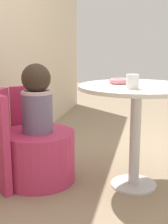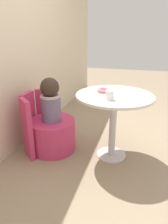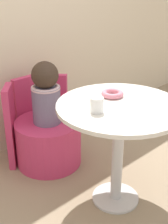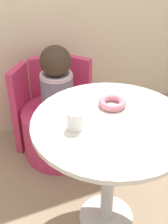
# 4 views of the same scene
# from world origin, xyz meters

# --- Properties ---
(ground_plane) EXTENTS (12.00, 12.00, 0.00)m
(ground_plane) POSITION_xyz_m (0.00, 0.00, 0.00)
(ground_plane) COLOR gray
(back_wall) EXTENTS (6.00, 0.06, 2.40)m
(back_wall) POSITION_xyz_m (0.00, 1.13, 1.20)
(back_wall) COLOR beige
(back_wall) RESTS_ON ground_plane
(round_table) EXTENTS (0.79, 0.79, 0.72)m
(round_table) POSITION_xyz_m (0.02, -0.02, 0.58)
(round_table) COLOR silver
(round_table) RESTS_ON ground_plane
(tub_chair) EXTENTS (0.53, 0.53, 0.37)m
(tub_chair) POSITION_xyz_m (-0.03, 0.68, 0.19)
(tub_chair) COLOR #C63360
(tub_chair) RESTS_ON ground_plane
(booth_backrest) EXTENTS (0.63, 0.23, 0.67)m
(booth_backrest) POSITION_xyz_m (-0.03, 0.90, 0.34)
(booth_backrest) COLOR #C63360
(booth_backrest) RESTS_ON ground_plane
(child_figure) EXTENTS (0.22, 0.22, 0.49)m
(child_figure) POSITION_xyz_m (-0.03, 0.68, 0.61)
(child_figure) COLOR slate
(child_figure) RESTS_ON tub_chair
(donut) EXTENTS (0.14, 0.14, 0.04)m
(donut) POSITION_xyz_m (0.09, 0.11, 0.74)
(donut) COLOR pink
(donut) RESTS_ON round_table
(cup) EXTENTS (0.08, 0.08, 0.09)m
(cup) POSITION_xyz_m (-0.16, 0.01, 0.77)
(cup) COLOR white
(cup) RESTS_ON round_table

